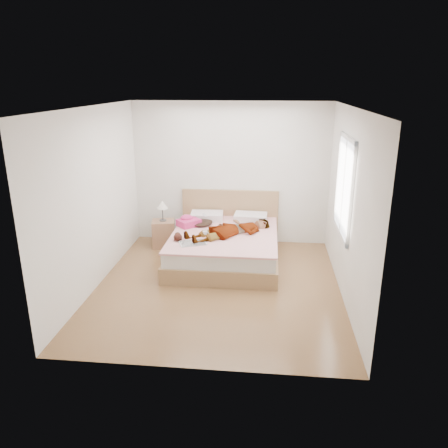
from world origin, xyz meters
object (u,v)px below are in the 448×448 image
Objects in this scene: bed at (225,244)px; nightstand at (164,231)px; coffee_mug at (205,234)px; plush_toy at (178,237)px; phone at (205,215)px; magazine at (193,243)px; woman at (231,227)px; towel at (188,222)px.

bed is 1.30m from nightstand.
coffee_mug is 0.47m from plush_toy.
plush_toy reaches higher than coffee_mug.
plush_toy is 1.17m from nightstand.
phone reaches higher than plush_toy.
magazine is 0.56× the size of nightstand.
magazine is 3.89× the size of coffee_mug.
magazine is 0.38m from coffee_mug.
plush_toy is 0.26× the size of nightstand.
nightstand reaches higher than woman.
towel is at bearing 161.00° from bed.
nightstand is (-1.19, 0.51, 0.01)m from bed.
bed is 0.92m from plush_toy.
plush_toy is (-0.41, -0.23, 0.01)m from coffee_mug.
coffee_mug is (-0.30, -0.28, 0.28)m from bed.
magazine is (0.23, -0.87, -0.07)m from towel.
coffee_mug is at bearing -102.24° from woman.
towel is (-0.28, -0.07, -0.11)m from phone.
bed is 0.50m from coffee_mug.
towel is (-0.78, 0.33, -0.03)m from woman.
magazine is 0.30m from plush_toy.
magazine is (-0.05, -0.94, -0.17)m from phone.
towel is 0.66m from nightstand.
bed is at bearing 43.19° from coffee_mug.
coffee_mug is (0.09, -0.59, -0.14)m from phone.
towel reaches higher than magazine.
nightstand is at bearing 115.57° from plush_toy.
bed reaches higher than towel.
magazine is 2.16× the size of plush_toy.
bed is 2.39× the size of nightstand.
towel is 0.63m from coffee_mug.
bed is 16.69× the size of coffee_mug.
phone is at bearing 99.09° from coffee_mug.
phone is 0.20× the size of magazine.
magazine is at bearing -112.00° from coffee_mug.
bed is 0.81m from magazine.
plush_toy reaches higher than magazine.
plush_toy is (-0.81, -0.42, -0.05)m from woman.
coffee_mug is at bearing 68.00° from magazine.
magazine is at bearing -82.29° from woman.
woman is at bearing 27.11° from plush_toy.
woman is 0.85m from towel.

